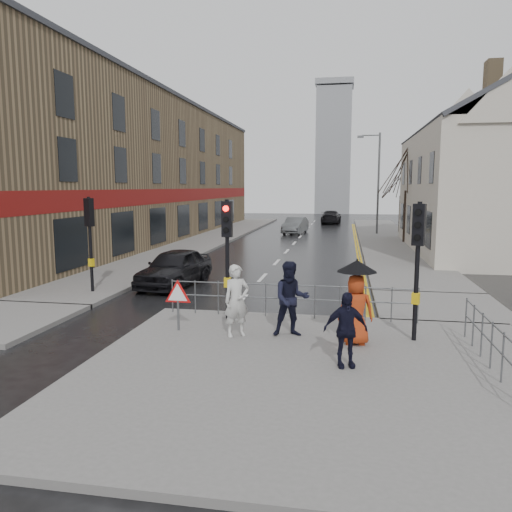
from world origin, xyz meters
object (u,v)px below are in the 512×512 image
at_px(car_mid, 295,225).
at_px(car_parked, 175,268).
at_px(pedestrian_with_umbrella, 356,299).
at_px(pedestrian_b, 291,299).
at_px(pedestrian_a, 237,301).
at_px(pedestrian_d, 345,330).

bearing_deg(car_mid, car_parked, -88.26).
bearing_deg(pedestrian_with_umbrella, pedestrian_b, 165.47).
relative_size(pedestrian_b, car_parked, 0.44).
bearing_deg(pedestrian_a, car_mid, 59.79).
distance_m(pedestrian_with_umbrella, car_mid, 30.17).
xyz_separation_m(pedestrian_a, pedestrian_d, (2.70, -1.73, -0.11)).
bearing_deg(car_parked, pedestrian_d, -44.26).
xyz_separation_m(pedestrian_a, car_mid, (-1.48, 29.68, -0.37)).
relative_size(pedestrian_a, pedestrian_with_umbrella, 0.89).
height_order(pedestrian_a, car_parked, pedestrian_a).
height_order(pedestrian_b, pedestrian_d, pedestrian_b).
xyz_separation_m(pedestrian_a, pedestrian_b, (1.35, 0.25, 0.04)).
bearing_deg(car_parked, pedestrian_a, -51.98).
distance_m(pedestrian_b, car_mid, 29.56).
xyz_separation_m(pedestrian_with_umbrella, pedestrian_d, (-0.24, -1.57, -0.32)).
relative_size(pedestrian_with_umbrella, pedestrian_d, 1.28).
xyz_separation_m(pedestrian_b, pedestrian_d, (1.35, -1.98, -0.15)).
relative_size(pedestrian_with_umbrella, car_parked, 0.47).
relative_size(pedestrian_a, pedestrian_b, 0.96).
xyz_separation_m(pedestrian_d, car_parked, (-6.63, 8.25, -0.20)).
height_order(pedestrian_b, pedestrian_with_umbrella, pedestrian_with_umbrella).
bearing_deg(pedestrian_with_umbrella, car_parked, 135.80).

